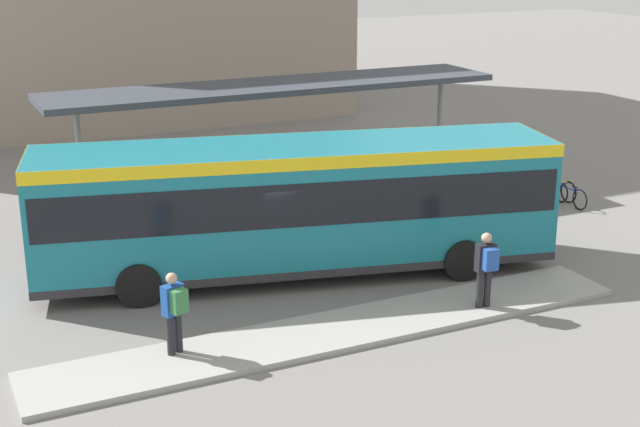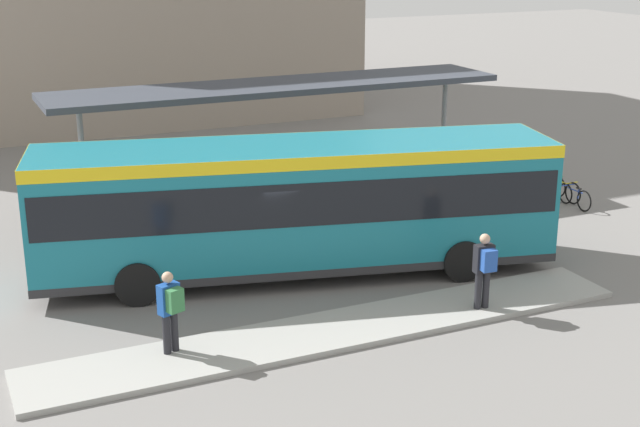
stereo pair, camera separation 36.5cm
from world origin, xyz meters
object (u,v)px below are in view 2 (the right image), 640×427
(bicycle_blue, at_px, (575,197))
(bicycle_yellow, at_px, (563,189))
(city_bus, at_px, (297,200))
(pedestrian_waiting, at_px, (170,307))
(pedestrian_companion, at_px, (484,266))
(bicycle_green, at_px, (549,183))
(potted_planter_near_shelter, at_px, (470,187))
(bicycle_orange, at_px, (524,177))

(bicycle_blue, bearing_deg, bicycle_yellow, -11.15)
(city_bus, bearing_deg, bicycle_yellow, 26.64)
(pedestrian_waiting, height_order, pedestrian_companion, pedestrian_companion)
(pedestrian_waiting, xyz_separation_m, bicycle_green, (14.18, 6.35, -0.75))
(bicycle_yellow, height_order, potted_planter_near_shelter, potted_planter_near_shelter)
(city_bus, relative_size, pedestrian_waiting, 7.51)
(potted_planter_near_shelter, bearing_deg, bicycle_orange, 22.06)
(bicycle_yellow, distance_m, bicycle_orange, 1.60)
(bicycle_green, bearing_deg, bicycle_blue, -12.78)
(city_bus, height_order, bicycle_green, city_bus)
(city_bus, xyz_separation_m, bicycle_blue, (9.87, 1.58, -1.56))
(city_bus, xyz_separation_m, potted_planter_near_shelter, (6.84, 2.75, -1.21))
(bicycle_green, relative_size, bicycle_orange, 0.88)
(bicycle_blue, distance_m, potted_planter_near_shelter, 3.27)
(pedestrian_waiting, height_order, bicycle_blue, pedestrian_waiting)
(city_bus, xyz_separation_m, pedestrian_waiting, (-4.04, -3.20, -0.81))
(pedestrian_waiting, distance_m, bicycle_green, 15.56)
(bicycle_green, distance_m, potted_planter_near_shelter, 3.34)
(city_bus, height_order, potted_planter_near_shelter, city_bus)
(bicycle_green, xyz_separation_m, potted_planter_near_shelter, (-3.30, -0.39, 0.35))
(bicycle_green, xyz_separation_m, bicycle_orange, (-0.40, 0.79, 0.04))
(pedestrian_companion, bearing_deg, bicycle_green, -40.87)
(pedestrian_companion, distance_m, bicycle_yellow, 9.66)
(pedestrian_companion, distance_m, bicycle_green, 10.26)
(pedestrian_companion, xyz_separation_m, bicycle_green, (7.39, 7.07, -0.77))
(bicycle_yellow, xyz_separation_m, bicycle_green, (0.09, 0.79, -0.02))
(bicycle_blue, xyz_separation_m, bicycle_green, (0.27, 1.57, 0.00))
(bicycle_blue, relative_size, potted_planter_near_shelter, 1.14)
(pedestrian_companion, relative_size, bicycle_yellow, 1.05)
(bicycle_yellow, relative_size, bicycle_orange, 0.93)
(pedestrian_waiting, height_order, bicycle_yellow, pedestrian_waiting)
(bicycle_blue, bearing_deg, bicycle_green, -8.12)
(city_bus, distance_m, bicycle_yellow, 10.44)
(pedestrian_waiting, distance_m, bicycle_blue, 14.73)
(city_bus, bearing_deg, bicycle_orange, 35.41)
(bicycle_blue, relative_size, bicycle_green, 1.00)
(pedestrian_companion, relative_size, bicycle_green, 1.11)
(city_bus, distance_m, bicycle_green, 10.73)
(bicycle_green, bearing_deg, city_bus, -75.94)
(city_bus, relative_size, bicycle_yellow, 7.76)
(potted_planter_near_shelter, bearing_deg, city_bus, -158.06)
(city_bus, relative_size, bicycle_orange, 7.25)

